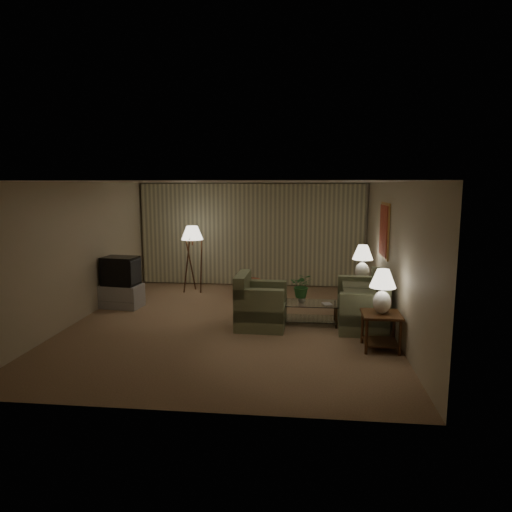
{
  "coord_description": "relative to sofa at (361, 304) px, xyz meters",
  "views": [
    {
      "loc": [
        1.4,
        -8.42,
        2.66
      ],
      "look_at": [
        0.43,
        0.6,
        1.23
      ],
      "focal_mm": 32.0,
      "sensor_mm": 36.0,
      "label": 1
    }
  ],
  "objects": [
    {
      "name": "armchair",
      "position": [
        -1.89,
        -0.38,
        0.02
      ],
      "size": [
        0.99,
        0.94,
        0.8
      ],
      "rotation": [
        0.0,
        0.0,
        1.55
      ],
      "color": "#78825B",
      "rests_on": "ground"
    },
    {
      "name": "ground",
      "position": [
        -2.5,
        -0.22,
        -0.38
      ],
      "size": [
        7.0,
        7.0,
        0.0
      ],
      "primitive_type": "plane",
      "color": "tan",
      "rests_on": "ground"
    },
    {
      "name": "flowers",
      "position": [
        -1.14,
        -0.1,
        0.41
      ],
      "size": [
        0.46,
        0.41,
        0.47
      ],
      "primitive_type": "imported",
      "rotation": [
        0.0,
        0.0,
        -0.11
      ],
      "color": "#347636",
      "rests_on": "vase"
    },
    {
      "name": "vase",
      "position": [
        -1.14,
        -0.1,
        0.1
      ],
      "size": [
        0.15,
        0.15,
        0.15
      ],
      "primitive_type": "imported",
      "rotation": [
        0.0,
        0.0,
        -0.03
      ],
      "color": "white",
      "rests_on": "coffee_table"
    },
    {
      "name": "side_table_near",
      "position": [
        0.15,
        -1.35,
        0.04
      ],
      "size": [
        0.62,
        0.62,
        0.6
      ],
      "color": "#331A0D",
      "rests_on": "ground"
    },
    {
      "name": "sofa",
      "position": [
        0.0,
        0.0,
        0.0
      ],
      "size": [
        1.82,
        1.05,
        0.77
      ],
      "rotation": [
        0.0,
        0.0,
        -1.62
      ],
      "color": "#78825B",
      "rests_on": "ground"
    },
    {
      "name": "coffee_table",
      "position": [
        -0.99,
        -0.1,
        -0.11
      ],
      "size": [
        1.13,
        0.62,
        0.41
      ],
      "color": "silver",
      "rests_on": "ground"
    },
    {
      "name": "table_lamp_near",
      "position": [
        0.15,
        -1.35,
        0.64
      ],
      "size": [
        0.42,
        0.42,
        0.72
      ],
      "color": "white",
      "rests_on": "side_table_near"
    },
    {
      "name": "table_lamp_far",
      "position": [
        0.15,
        1.25,
        0.67
      ],
      "size": [
        0.44,
        0.44,
        0.77
      ],
      "color": "white",
      "rests_on": "side_table_far"
    },
    {
      "name": "tv_cabinet",
      "position": [
        -5.05,
        0.68,
        -0.13
      ],
      "size": [
        0.98,
        0.74,
        0.5
      ],
      "primitive_type": "cube",
      "rotation": [
        0.0,
        0.0,
        -0.12
      ],
      "color": "#A3A3A6",
      "rests_on": "ground"
    },
    {
      "name": "ottoman",
      "position": [
        -2.42,
        1.81,
        -0.17
      ],
      "size": [
        0.73,
        0.73,
        0.43
      ],
      "primitive_type": "cylinder",
      "rotation": [
        0.0,
        0.0,
        -0.13
      ],
      "color": "#995034",
      "rests_on": "ground"
    },
    {
      "name": "side_table_far",
      "position": [
        0.15,
        1.25,
        0.02
      ],
      "size": [
        0.56,
        0.47,
        0.6
      ],
      "color": "#331A0D",
      "rests_on": "ground"
    },
    {
      "name": "room_shell",
      "position": [
        -2.48,
        1.29,
        1.36
      ],
      "size": [
        6.04,
        7.02,
        2.72
      ],
      "color": "#C5B297",
      "rests_on": "ground"
    },
    {
      "name": "floor_lamp",
      "position": [
        -3.85,
        2.27,
        0.48
      ],
      "size": [
        0.54,
        0.54,
        1.65
      ],
      "color": "#331A0D",
      "rests_on": "ground"
    },
    {
      "name": "crt_tv",
      "position": [
        -5.05,
        0.68,
        0.42
      ],
      "size": [
        0.84,
        0.68,
        0.61
      ],
      "primitive_type": "cube",
      "rotation": [
        0.0,
        0.0,
        -0.12
      ],
      "color": "black",
      "rests_on": "tv_cabinet"
    },
    {
      "name": "book",
      "position": [
        -0.74,
        -0.2,
        0.04
      ],
      "size": [
        0.21,
        0.25,
        0.02
      ],
      "primitive_type": "imported",
      "rotation": [
        0.0,
        0.0,
        0.27
      ],
      "color": "olive",
      "rests_on": "coffee_table"
    }
  ]
}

